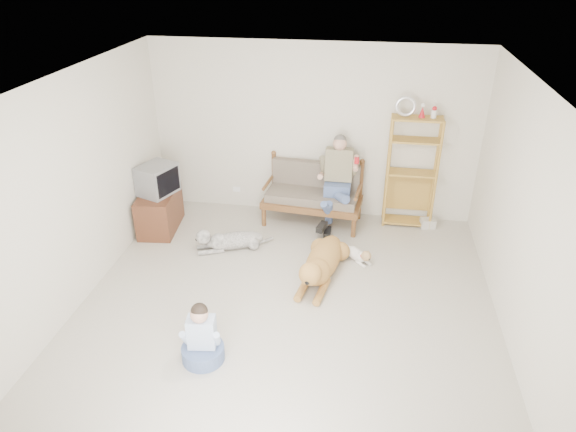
% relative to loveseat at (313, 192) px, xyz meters
% --- Properties ---
extents(floor, '(5.50, 5.50, 0.00)m').
position_rel_loveseat_xyz_m(floor, '(-0.05, -2.43, -0.49)').
color(floor, beige).
rests_on(floor, ground).
extents(ceiling, '(5.50, 5.50, 0.00)m').
position_rel_loveseat_xyz_m(ceiling, '(-0.05, -2.43, 2.21)').
color(ceiling, white).
rests_on(ceiling, ground).
extents(wall_back, '(5.00, 0.00, 5.00)m').
position_rel_loveseat_xyz_m(wall_back, '(-0.05, 0.32, 0.86)').
color(wall_back, beige).
rests_on(wall_back, ground).
extents(wall_front, '(5.00, 0.00, 5.00)m').
position_rel_loveseat_xyz_m(wall_front, '(-0.05, -5.18, 0.86)').
color(wall_front, beige).
rests_on(wall_front, ground).
extents(wall_left, '(0.00, 5.50, 5.50)m').
position_rel_loveseat_xyz_m(wall_left, '(-2.55, -2.43, 0.86)').
color(wall_left, beige).
rests_on(wall_left, ground).
extents(wall_right, '(0.00, 5.50, 5.50)m').
position_rel_loveseat_xyz_m(wall_right, '(2.45, -2.43, 0.86)').
color(wall_right, beige).
rests_on(wall_right, ground).
extents(loveseat, '(1.56, 0.84, 0.95)m').
position_rel_loveseat_xyz_m(loveseat, '(0.00, 0.00, 0.00)').
color(loveseat, brown).
rests_on(loveseat, ground).
extents(man, '(0.54, 0.78, 1.26)m').
position_rel_loveseat_xyz_m(man, '(0.36, -0.18, 0.17)').
color(man, slate).
rests_on(man, loveseat).
extents(etagere, '(0.76, 0.33, 2.02)m').
position_rel_loveseat_xyz_m(etagere, '(1.46, 0.12, 0.40)').
color(etagere, '#B58939').
rests_on(etagere, ground).
extents(book_stack, '(0.24, 0.20, 0.14)m').
position_rel_loveseat_xyz_m(book_stack, '(1.80, 0.04, -0.42)').
color(book_stack, silver).
rests_on(book_stack, ground).
extents(tv_stand, '(0.59, 0.94, 0.60)m').
position_rel_loveseat_xyz_m(tv_stand, '(-2.28, -0.63, -0.19)').
color(tv_stand, brown).
rests_on(tv_stand, ground).
extents(crt_tv, '(0.59, 0.65, 0.44)m').
position_rel_loveseat_xyz_m(crt_tv, '(-2.25, -0.62, 0.34)').
color(crt_tv, slate).
rests_on(crt_tv, tv_stand).
extents(wall_outlet, '(0.12, 0.02, 0.08)m').
position_rel_loveseat_xyz_m(wall_outlet, '(-1.30, 0.31, -0.19)').
color(wall_outlet, white).
rests_on(wall_outlet, ground).
extents(golden_retriever, '(0.60, 1.67, 0.51)m').
position_rel_loveseat_xyz_m(golden_retriever, '(0.29, -1.55, -0.28)').
color(golden_retriever, '#A46C39').
rests_on(golden_retriever, ground).
extents(shaggy_dog, '(1.10, 0.58, 0.35)m').
position_rel_loveseat_xyz_m(shaggy_dog, '(-1.09, -1.06, -0.34)').
color(shaggy_dog, white).
rests_on(shaggy_dog, ground).
extents(terrier, '(0.46, 0.47, 0.23)m').
position_rel_loveseat_xyz_m(terrier, '(0.77, -1.09, -0.39)').
color(terrier, white).
rests_on(terrier, ground).
extents(child, '(0.45, 0.45, 0.72)m').
position_rel_loveseat_xyz_m(child, '(-0.79, -3.26, -0.23)').
color(child, slate).
rests_on(child, ground).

